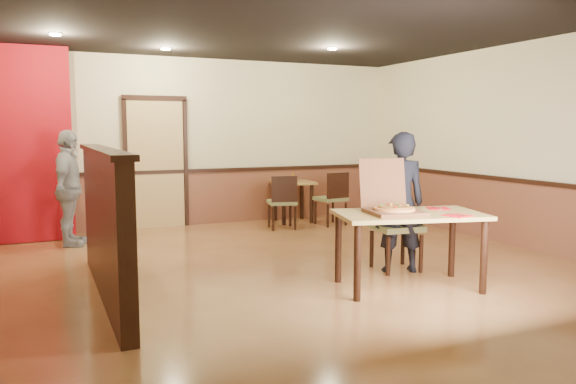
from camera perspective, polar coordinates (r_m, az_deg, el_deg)
name	(u,v)px	position (r m, az deg, el deg)	size (l,w,h in m)	color
floor	(286,270)	(6.56, -0.25, -7.93)	(7.00, 7.00, 0.00)	#BB7D48
ceiling	(285,22)	(6.46, -0.26, 16.90)	(7.00, 7.00, 0.00)	black
wall_back	(203,142)	(9.66, -8.68, 5.03)	(7.00, 7.00, 0.00)	beige
wall_right	(517,145)	(8.40, 22.23, 4.42)	(7.00, 7.00, 0.00)	beige
wainscot_back	(204,198)	(9.70, -8.53, -0.59)	(7.00, 0.04, 0.90)	brown
chair_rail_back	(204,171)	(9.64, -8.55, 2.17)	(7.00, 0.06, 0.06)	black
wainscot_right	(512,213)	(8.46, 21.82, -2.02)	(0.04, 7.00, 0.90)	brown
chair_rail_right	(513,180)	(8.39, 21.85, 1.15)	(0.06, 7.00, 0.06)	black
back_door	(156,164)	(9.46, -13.26, 2.78)	(0.90, 0.06, 2.10)	#D7B56E
booth_partition	(105,221)	(5.71, -18.11, -2.86)	(0.20, 3.10, 1.44)	black
red_accent_panel	(11,145)	(8.83, -26.29, 4.31)	(1.60, 0.20, 2.78)	#A40B16
spot_a	(55,34)	(7.71, -22.56, 14.56)	(0.14, 0.14, 0.02)	beige
spot_b	(166,49)	(8.58, -12.32, 14.03)	(0.14, 0.14, 0.02)	beige
spot_c	(332,49)	(8.40, 4.52, 14.32)	(0.14, 0.14, 0.02)	beige
main_table	(409,223)	(5.84, 12.20, -3.13)	(1.61, 1.15, 0.78)	tan
diner_chair	(393,222)	(6.65, 10.65, -2.97)	(0.55, 0.55, 1.01)	olive
side_chair_left	(283,200)	(9.07, -0.54, -0.81)	(0.52, 0.52, 0.88)	olive
side_chair_right	(333,196)	(9.47, 4.59, -0.44)	(0.50, 0.50, 0.91)	olive
side_table	(293,191)	(9.81, 0.51, 0.09)	(0.73, 0.73, 0.71)	tan
diner	(400,202)	(6.47, 11.26, -1.05)	(0.58, 0.38, 1.59)	black
passerby	(69,188)	(8.33, -21.37, 0.35)	(0.95, 0.39, 1.61)	#9799A0
pizza_box	(392,206)	(5.75, 10.53, -1.44)	(0.60, 0.68, 0.54)	brown
pizza	(394,209)	(5.71, 10.76, -1.69)	(0.41, 0.41, 0.03)	#F29F58
napkin_near	(457,215)	(5.73, 16.81, -2.30)	(0.27, 0.27, 0.01)	red
napkin_far	(438,208)	(6.19, 15.03, -1.61)	(0.29, 0.29, 0.01)	red
condiment	(293,177)	(9.87, 0.54, 1.55)	(0.06, 0.06, 0.14)	#92581A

